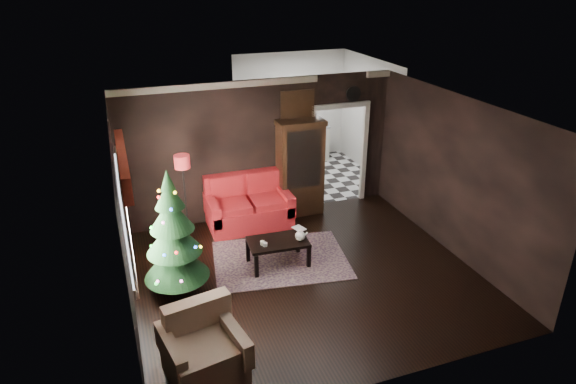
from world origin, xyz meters
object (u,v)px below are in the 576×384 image
object	(u,v)px
coffee_table	(278,252)
teapot	(300,236)
loveseat	(249,203)
wall_clock	(353,94)
armchair	(204,347)
floor_lamp	(186,201)
christmas_tree	(173,233)
kitchen_table	(304,168)
curio_cabinet	(300,170)

from	to	relation	value
coffee_table	teapot	xyz separation A→B (m)	(0.36, -0.12, 0.32)
loveseat	wall_clock	world-z (taller)	wall_clock
armchair	teapot	size ratio (longest dim) A/B	4.80
teapot	floor_lamp	bearing A→B (deg)	139.67
floor_lamp	armchair	size ratio (longest dim) A/B	1.90
armchair	coffee_table	distance (m)	2.76
wall_clock	armchair	bearing A→B (deg)	-133.86
christmas_tree	armchair	bearing A→B (deg)	-88.55
coffee_table	kitchen_table	bearing A→B (deg)	61.69
loveseat	curio_cabinet	size ratio (longest dim) A/B	0.89
christmas_tree	kitchen_table	size ratio (longest dim) A/B	2.56
curio_cabinet	teapot	distance (m)	2.06
christmas_tree	kitchen_table	distance (m)	4.93
kitchen_table	teapot	bearing A→B (deg)	-112.40
armchair	coffee_table	bearing A→B (deg)	41.32
curio_cabinet	kitchen_table	world-z (taller)	curio_cabinet
floor_lamp	armchair	distance (m)	3.52
armchair	teapot	bearing A→B (deg)	34.31
curio_cabinet	floor_lamp	size ratio (longest dim) A/B	1.07
coffee_table	curio_cabinet	bearing A→B (deg)	58.77
floor_lamp	teapot	distance (m)	2.22
loveseat	christmas_tree	distance (m)	2.50
curio_cabinet	armchair	xyz separation A→B (m)	(-2.76, -3.95, -0.49)
christmas_tree	kitchen_table	bearing A→B (deg)	44.79
kitchen_table	curio_cabinet	bearing A→B (deg)	-114.44
floor_lamp	wall_clock	world-z (taller)	wall_clock
wall_clock	kitchen_table	xyz separation A→B (m)	(-0.55, 1.25, -2.00)
teapot	christmas_tree	bearing A→B (deg)	-176.83
kitchen_table	coffee_table	bearing A→B (deg)	-118.31
coffee_table	teapot	size ratio (longest dim) A/B	5.18
christmas_tree	coffee_table	world-z (taller)	christmas_tree
curio_cabinet	loveseat	bearing A→B (deg)	-169.17
coffee_table	christmas_tree	bearing A→B (deg)	-172.38
coffee_table	floor_lamp	bearing A→B (deg)	135.26
teapot	wall_clock	size ratio (longest dim) A/B	0.61
curio_cabinet	kitchen_table	size ratio (longest dim) A/B	2.53
teapot	kitchen_table	distance (m)	3.60
coffee_table	wall_clock	bearing A→B (deg)	40.66
teapot	kitchen_table	bearing A→B (deg)	67.60
wall_clock	loveseat	bearing A→B (deg)	-170.34
curio_cabinet	teapot	bearing A→B (deg)	-110.82
curio_cabinet	floor_lamp	bearing A→B (deg)	-168.94
floor_lamp	teapot	size ratio (longest dim) A/B	9.12
curio_cabinet	wall_clock	size ratio (longest dim) A/B	5.94
christmas_tree	curio_cabinet	bearing A→B (deg)	35.52
wall_clock	coffee_table	bearing A→B (deg)	-139.34
wall_clock	curio_cabinet	bearing A→B (deg)	-171.47
loveseat	curio_cabinet	world-z (taller)	curio_cabinet
kitchen_table	wall_clock	bearing A→B (deg)	-66.25
armchair	wall_clock	world-z (taller)	wall_clock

